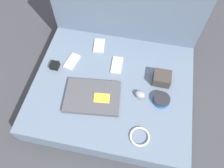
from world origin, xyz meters
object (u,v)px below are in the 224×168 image
object	(u,v)px
phone_small	(117,65)
charger_brick	(55,65)
camera_pouch	(162,78)
laptop	(93,97)
phone_silver	(72,61)
phone_black	(99,46)
speaker_puck	(161,100)
computer_mouse	(140,94)

from	to	relation	value
phone_small	charger_brick	world-z (taller)	charger_brick
camera_pouch	laptop	bearing A→B (deg)	-152.88
phone_small	phone_silver	bearing A→B (deg)	-176.87
laptop	phone_black	distance (m)	0.40
speaker_puck	charger_brick	size ratio (longest dim) A/B	1.92
laptop	phone_small	bearing A→B (deg)	62.75
speaker_puck	phone_black	world-z (taller)	speaker_puck
phone_small	charger_brick	distance (m)	0.40
computer_mouse	phone_black	bearing A→B (deg)	149.99
laptop	phone_black	bearing A→B (deg)	91.31
camera_pouch	charger_brick	size ratio (longest dim) A/B	1.99
laptop	camera_pouch	distance (m)	0.43
computer_mouse	charger_brick	world-z (taller)	computer_mouse
phone_silver	phone_black	bearing A→B (deg)	61.78
computer_mouse	phone_black	xyz separation A→B (m)	(-0.32, 0.33, -0.01)
laptop	computer_mouse	size ratio (longest dim) A/B	4.85
charger_brick	computer_mouse	bearing A→B (deg)	-9.89
camera_pouch	charger_brick	bearing A→B (deg)	-177.35
speaker_puck	phone_small	xyz separation A→B (m)	(-0.30, 0.20, -0.01)
phone_small	speaker_puck	bearing A→B (deg)	-36.33
computer_mouse	camera_pouch	xyz separation A→B (m)	(0.11, 0.13, 0.01)
computer_mouse	camera_pouch	world-z (taller)	camera_pouch
speaker_puck	phone_silver	size ratio (longest dim) A/B	0.77
computer_mouse	speaker_puck	xyz separation A→B (m)	(0.13, -0.01, -0.00)
computer_mouse	phone_black	world-z (taller)	computer_mouse
phone_silver	laptop	bearing A→B (deg)	-36.81
phone_black	charger_brick	distance (m)	0.33
computer_mouse	charger_brick	size ratio (longest dim) A/B	1.36
phone_small	charger_brick	size ratio (longest dim) A/B	2.52
speaker_puck	phone_silver	xyz separation A→B (m)	(-0.59, 0.17, -0.01)
laptop	phone_black	size ratio (longest dim) A/B	2.72
laptop	speaker_puck	world-z (taller)	speaker_puck
speaker_puck	camera_pouch	world-z (taller)	camera_pouch
phone_silver	camera_pouch	xyz separation A→B (m)	(0.58, -0.03, 0.03)
laptop	phone_small	distance (m)	0.27
computer_mouse	phone_small	bearing A→B (deg)	147.41
phone_silver	camera_pouch	size ratio (longest dim) A/B	1.25
computer_mouse	camera_pouch	distance (m)	0.17
phone_silver	charger_brick	xyz separation A→B (m)	(-0.09, -0.06, 0.01)
laptop	phone_silver	world-z (taller)	laptop
phone_silver	camera_pouch	world-z (taller)	camera_pouch
phone_small	laptop	bearing A→B (deg)	-113.45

